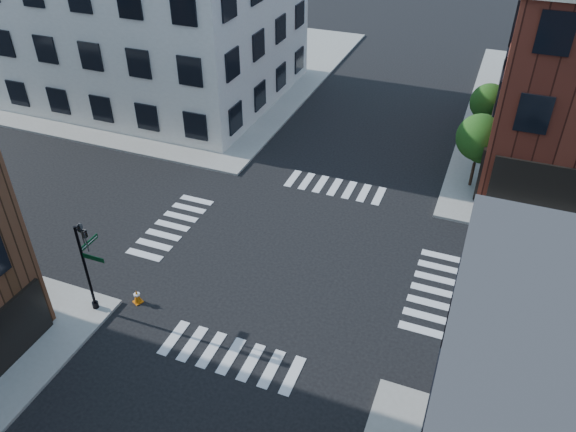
{
  "coord_description": "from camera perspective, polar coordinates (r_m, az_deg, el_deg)",
  "views": [
    {
      "loc": [
        7.86,
        -20.56,
        17.87
      ],
      "look_at": [
        -0.19,
        -0.16,
        2.5
      ],
      "focal_mm": 35.0,
      "sensor_mm": 36.0,
      "label": 1
    }
  ],
  "objects": [
    {
      "name": "ground",
      "position": [
        28.35,
        0.48,
        -4.05
      ],
      "size": [
        120.0,
        120.0,
        0.0
      ],
      "primitive_type": "plane",
      "color": "black",
      "rests_on": "ground"
    },
    {
      "name": "signal_pole",
      "position": [
        25.11,
        -19.76,
        -4.13
      ],
      "size": [
        1.29,
        1.24,
        4.6
      ],
      "color": "black",
      "rests_on": "ground"
    },
    {
      "name": "traffic_cone",
      "position": [
        26.5,
        -15.08,
        -7.89
      ],
      "size": [
        0.51,
        0.51,
        0.71
      ],
      "rotation": [
        0.0,
        0.0,
        -0.43
      ],
      "color": "#CC6209",
      "rests_on": "ground"
    },
    {
      "name": "sidewalk_nw",
      "position": [
        53.64,
        -12.9,
        14.79
      ],
      "size": [
        30.0,
        30.0,
        0.15
      ],
      "primitive_type": "cube",
      "color": "gray",
      "rests_on": "ground"
    },
    {
      "name": "tree_far",
      "position": [
        39.49,
        19.79,
        10.63
      ],
      "size": [
        2.43,
        2.43,
        4.07
      ],
      "color": "black",
      "rests_on": "ground"
    },
    {
      "name": "tree_near",
      "position": [
        33.89,
        18.98,
        7.32
      ],
      "size": [
        2.69,
        2.69,
        4.49
      ],
      "color": "black",
      "rests_on": "ground"
    },
    {
      "name": "building_nw",
      "position": [
        47.02,
        -15.03,
        18.66
      ],
      "size": [
        22.0,
        16.0,
        11.0
      ],
      "primitive_type": "cube",
      "color": "beige",
      "rests_on": "ground"
    }
  ]
}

